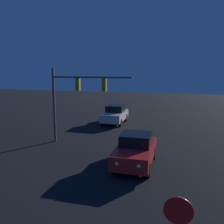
% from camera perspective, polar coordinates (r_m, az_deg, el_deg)
% --- Properties ---
extents(car_near, '(2.11, 4.48, 1.82)m').
position_cam_1_polar(car_near, '(14.40, 5.39, -8.64)').
color(car_near, '#B21E1E').
rests_on(car_near, ground_plane).
extents(car_far, '(2.13, 4.49, 1.82)m').
position_cam_1_polar(car_far, '(25.46, 0.66, -0.56)').
color(car_far, beige).
rests_on(car_far, ground_plane).
extents(traffic_signal_mast, '(6.04, 0.30, 5.55)m').
position_cam_1_polar(traffic_signal_mast, '(18.29, -8.66, 4.42)').
color(traffic_signal_mast, '#4C4C51').
rests_on(traffic_signal_mast, ground_plane).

